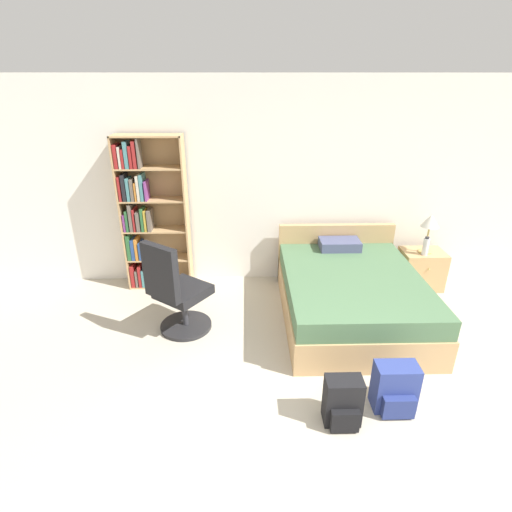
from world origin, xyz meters
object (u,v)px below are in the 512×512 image
water_bottle (426,246)px  bookshelf (146,216)px  nightstand (421,269)px  backpack_blue (395,389)px  bed (350,294)px  table_lamp (430,223)px  office_chair (176,294)px  backpack_black (343,403)px

water_bottle → bookshelf: bearing=176.1°
nightstand → backpack_blue: size_ratio=1.25×
bed → backpack_blue: 1.43m
table_lamp → office_chair: bearing=-162.7°
bookshelf → bed: bookshelf is taller
bookshelf → nightstand: 3.61m
backpack_black → water_bottle: bearing=55.3°
nightstand → table_lamp: bearing=-88.2°
water_bottle → backpack_blue: bearing=-116.9°
backpack_black → bed: bearing=74.9°
table_lamp → backpack_blue: (-1.07, -2.10, -0.70)m
nightstand → backpack_blue: nightstand is taller
bed → water_bottle: (1.07, 0.59, 0.33)m
bookshelf → nightstand: (3.53, -0.14, -0.72)m
office_chair → table_lamp: 3.20m
bookshelf → bed: bearing=-18.8°
bed → table_lamp: (1.11, 0.67, 0.61)m
nightstand → water_bottle: (-0.04, -0.10, 0.37)m
bookshelf → nightstand: bookshelf is taller
water_bottle → backpack_blue: (-1.02, -2.01, -0.42)m
water_bottle → office_chair: bearing=-163.9°
nightstand → water_bottle: water_bottle is taller
backpack_black → table_lamp: bearing=55.6°
bookshelf → backpack_blue: bookshelf is taller
office_chair → water_bottle: (2.99, 0.86, 0.14)m
bookshelf → water_bottle: size_ratio=8.07×
bookshelf → backpack_black: bookshelf is taller
bed → water_bottle: size_ratio=8.08×
nightstand → water_bottle: size_ratio=2.20×
bed → office_chair: size_ratio=1.80×
backpack_blue → backpack_black: backpack_blue is taller
table_lamp → water_bottle: bearing=-117.0°
table_lamp → nightstand: bearing=91.8°
bookshelf → table_lamp: bookshelf is taller
office_chair → bookshelf: bearing=114.6°
bookshelf → table_lamp: (3.53, -0.16, -0.07)m
office_chair → nightstand: size_ratio=2.04×
backpack_black → bookshelf: bearing=129.9°
table_lamp → water_bottle: table_lamp is taller
nightstand → water_bottle: bearing=-112.4°
bed → nightstand: size_ratio=3.66×
office_chair → water_bottle: office_chair is taller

